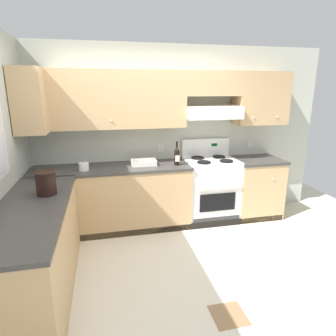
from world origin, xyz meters
TOP-DOWN VIEW (x-y plane):
  - ground_plane at (0.00, 0.00)m, footprint 7.04×7.04m
  - floor_accent_tile at (0.43, -0.68)m, footprint 0.30×0.30m
  - wall_back at (0.40, 1.53)m, footprint 4.68×0.57m
  - counter_back_run at (0.07, 1.24)m, footprint 3.60×0.65m
  - counter_left_run at (-1.24, -0.00)m, footprint 0.63×1.91m
  - stove at (0.97, 1.25)m, footprint 0.76×0.62m
  - wine_bottle at (0.42, 1.16)m, footprint 0.07×0.08m
  - bowl at (-0.03, 1.27)m, footprint 0.34×0.24m
  - bucket at (-1.15, 0.30)m, footprint 0.21×0.21m
  - paper_towel_roll at (-0.84, 1.15)m, footprint 0.13×0.13m

SIDE VIEW (x-z plane):
  - ground_plane at x=0.00m, z-range 0.00..0.00m
  - floor_accent_tile at x=0.43m, z-range 0.00..0.01m
  - counter_back_run at x=0.07m, z-range 0.00..0.91m
  - counter_left_run at x=-1.24m, z-range 0.00..0.91m
  - stove at x=0.97m, z-range -0.12..1.08m
  - bowl at x=-0.03m, z-range 0.90..0.97m
  - paper_towel_roll at x=-0.84m, z-range 0.91..1.01m
  - bucket at x=-1.15m, z-range 0.92..1.16m
  - wine_bottle at x=0.42m, z-range 0.87..1.21m
  - wall_back at x=0.40m, z-range 0.20..2.75m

